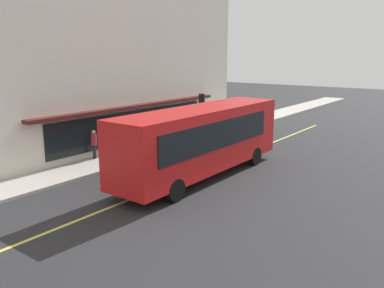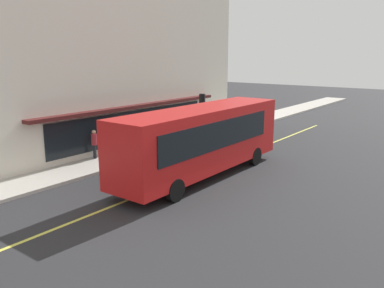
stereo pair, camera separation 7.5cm
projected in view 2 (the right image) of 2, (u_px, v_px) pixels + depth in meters
The scene contains 10 objects.
ground at pixel (192, 175), 20.26m from camera, with size 120.00×120.00×0.00m, color #28282B.
sidewalk at pixel (122, 157), 23.32m from camera, with size 80.00×2.66×0.15m, color #B2ADA3.
lane_centre_stripe at pixel (192, 175), 20.26m from camera, with size 36.00×0.16×0.01m, color #D8D14C.
storefront_building at pixel (73, 30), 27.88m from camera, with size 22.36×12.55×15.52m.
bus at pixel (202, 138), 19.57m from camera, with size 11.14×2.62×3.50m.
traffic_light at pixel (203, 105), 27.68m from camera, with size 0.30×0.52×3.20m.
car_black at pixel (176, 146), 23.30m from camera, with size 4.36×1.98×1.52m.
pedestrian_mid_block at pixel (223, 116), 31.76m from camera, with size 0.34×0.34×1.68m.
pedestrian_by_curb at pixel (206, 118), 30.97m from camera, with size 0.34×0.34×1.71m.
pedestrian_at_corner at pixel (94, 141), 22.61m from camera, with size 0.34×0.34×1.68m.
Camera 2 is at (-15.47, -11.70, 6.07)m, focal length 36.81 mm.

